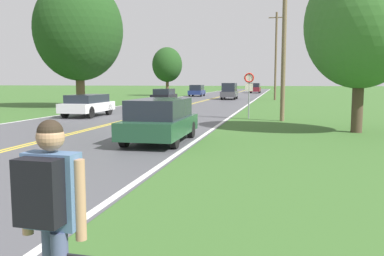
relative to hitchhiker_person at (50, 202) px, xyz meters
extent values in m
cube|color=#4C6B93|center=(0.00, 0.04, 0.09)|extent=(0.49, 0.22, 0.66)
sphere|color=tan|center=(0.00, 0.04, 0.56)|extent=(0.24, 0.24, 0.24)
sphere|color=#2D2319|center=(0.00, 0.04, 0.60)|extent=(0.22, 0.22, 0.22)
cylinder|color=tan|center=(-0.26, 0.05, 0.03)|extent=(0.10, 0.10, 0.70)
cylinder|color=tan|center=(0.26, 0.03, 0.03)|extent=(0.10, 0.10, 0.70)
cube|color=black|center=(-0.01, -0.15, 0.13)|extent=(0.39, 0.20, 0.56)
cylinder|color=black|center=(0.29, -0.05, -0.43)|extent=(0.27, 0.03, 0.02)
cylinder|color=gray|center=(0.10, 20.61, 0.19)|extent=(0.07, 0.07, 2.61)
cylinder|color=silver|center=(0.10, 20.59, 1.24)|extent=(0.60, 0.02, 0.60)
torus|color=red|center=(0.10, 20.57, 1.24)|extent=(0.55, 0.07, 0.55)
cube|color=silver|center=(0.10, 20.59, 0.69)|extent=(0.44, 0.02, 0.44)
cylinder|color=brown|center=(1.99, 19.55, 3.60)|extent=(0.24, 0.24, 9.44)
cylinder|color=brown|center=(1.22, 45.00, 3.85)|extent=(0.24, 0.24, 9.94)
cube|color=brown|center=(1.22, 45.00, 8.22)|extent=(1.80, 0.12, 0.10)
cylinder|color=#473828|center=(5.06, 15.11, 0.15)|extent=(0.46, 0.46, 2.54)
ellipsoid|color=#386B2D|center=(5.06, 15.11, 3.37)|extent=(4.59, 4.59, 5.28)
cylinder|color=brown|center=(-14.49, 28.24, 0.53)|extent=(0.72, 0.72, 3.29)
ellipsoid|color=#1E4219|center=(-14.49, 28.24, 5.25)|extent=(7.24, 7.24, 8.32)
cylinder|color=brown|center=(-14.90, 56.31, 0.25)|extent=(0.45, 0.45, 2.74)
ellipsoid|color=#1E4219|center=(-14.90, 56.31, 3.54)|extent=(4.50, 4.50, 5.17)
cylinder|color=black|center=(-1.38, 9.36, -0.80)|extent=(0.21, 0.64, 0.63)
cylinder|color=black|center=(-3.07, 9.33, -0.80)|extent=(0.21, 0.64, 0.63)
cylinder|color=black|center=(-1.42, 12.00, -0.80)|extent=(0.21, 0.64, 0.63)
cylinder|color=black|center=(-3.11, 11.97, -0.80)|extent=(0.21, 0.64, 0.63)
cube|color=#1E472D|center=(-2.24, 10.67, -0.54)|extent=(1.96, 4.28, 0.58)
cube|color=#1E232D|center=(-2.24, 10.67, 0.08)|extent=(1.71, 3.00, 0.67)
cylinder|color=black|center=(-10.51, 21.23, -0.76)|extent=(0.21, 0.71, 0.71)
cylinder|color=black|center=(-8.87, 21.22, -0.76)|extent=(0.21, 0.71, 0.71)
cylinder|color=black|center=(-10.53, 18.68, -0.76)|extent=(0.21, 0.71, 0.71)
cylinder|color=black|center=(-8.89, 18.67, -0.76)|extent=(0.21, 0.71, 0.71)
cube|color=white|center=(-9.70, 19.95, -0.53)|extent=(1.87, 4.12, 0.54)
cube|color=#1E232D|center=(-9.70, 19.95, -0.02)|extent=(1.64, 2.89, 0.49)
cylinder|color=black|center=(-10.70, 38.41, -0.82)|extent=(0.22, 0.61, 0.61)
cylinder|color=black|center=(-9.03, 38.46, -0.82)|extent=(0.22, 0.61, 0.61)
cylinder|color=black|center=(-10.62, 35.93, -0.82)|extent=(0.22, 0.61, 0.61)
cylinder|color=black|center=(-8.95, 35.98, -0.82)|extent=(0.22, 0.61, 0.61)
cube|color=black|center=(-9.82, 37.20, -0.56)|extent=(1.99, 4.05, 0.57)
cube|color=#1E232D|center=(-9.82, 37.20, 0.00)|extent=(1.73, 2.85, 0.55)
cylinder|color=black|center=(-3.36, 44.36, -0.76)|extent=(0.22, 0.72, 0.72)
cylinder|color=black|center=(-4.90, 44.32, -0.76)|extent=(0.22, 0.72, 0.72)
cylinder|color=black|center=(-3.44, 47.37, -0.76)|extent=(0.22, 0.72, 0.72)
cylinder|color=black|center=(-4.98, 47.33, -0.76)|extent=(0.22, 0.72, 0.72)
cube|color=#47474C|center=(-4.17, 45.84, -0.49)|extent=(1.86, 4.90, 0.62)
cube|color=#1E232D|center=(-4.17, 45.84, 0.33)|extent=(1.62, 3.44, 1.02)
cylinder|color=black|center=(-10.93, 56.23, -0.82)|extent=(0.21, 0.61, 0.60)
cylinder|color=black|center=(-9.24, 56.27, -0.82)|extent=(0.21, 0.61, 0.60)
cylinder|color=black|center=(-10.88, 53.64, -0.82)|extent=(0.21, 0.61, 0.60)
cylinder|color=black|center=(-9.18, 53.68, -0.82)|extent=(0.21, 0.61, 0.60)
cube|color=navy|center=(-10.06, 54.96, -0.55)|extent=(1.98, 4.22, 0.59)
cube|color=#1E232D|center=(-10.06, 54.96, 0.13)|extent=(1.73, 2.96, 0.79)
cylinder|color=black|center=(-2.01, 72.30, -0.80)|extent=(0.20, 0.64, 0.64)
cylinder|color=black|center=(-3.68, 72.31, -0.80)|extent=(0.20, 0.64, 0.64)
cylinder|color=black|center=(-1.99, 75.27, -0.80)|extent=(0.20, 0.64, 0.64)
cylinder|color=black|center=(-3.66, 75.28, -0.80)|extent=(0.20, 0.64, 0.64)
cube|color=maroon|center=(-2.83, 73.79, -0.44)|extent=(1.90, 4.80, 0.79)
cube|color=#1E232D|center=(-2.83, 73.79, 0.34)|extent=(1.67, 3.37, 0.76)
camera|label=1|loc=(1.91, -3.03, 1.03)|focal=38.00mm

